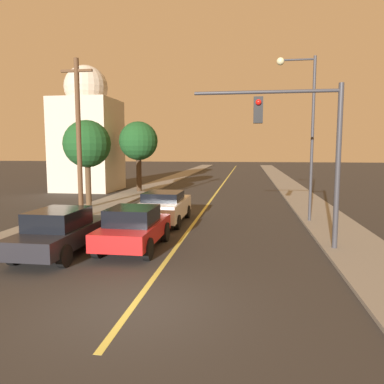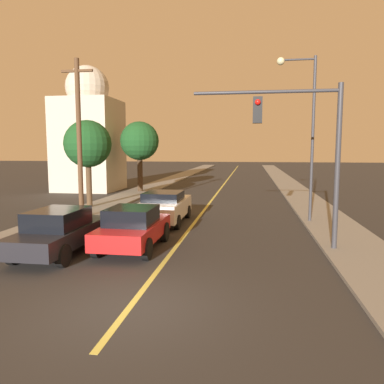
{
  "view_description": "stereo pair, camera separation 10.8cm",
  "coord_description": "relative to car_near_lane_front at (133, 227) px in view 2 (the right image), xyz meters",
  "views": [
    {
      "loc": [
        2.53,
        -7.8,
        3.55
      ],
      "look_at": [
        0.0,
        9.11,
        1.6
      ],
      "focal_mm": 35.0,
      "sensor_mm": 36.0,
      "label": 1
    },
    {
      "loc": [
        2.64,
        -7.78,
        3.55
      ],
      "look_at": [
        0.0,
        9.11,
        1.6
      ],
      "focal_mm": 35.0,
      "sensor_mm": 36.0,
      "label": 2
    }
  ],
  "objects": [
    {
      "name": "tree_left_far",
      "position": [
        -5.43,
        8.44,
        3.06
      ],
      "size": [
        2.78,
        2.78,
        5.15
      ],
      "color": "#4C3823",
      "rests_on": "ground"
    },
    {
      "name": "ground_plane",
      "position": [
        1.45,
        -4.8,
        -0.79
      ],
      "size": [
        200.0,
        200.0,
        0.0
      ],
      "primitive_type": "plane",
      "color": "#2D2B28"
    },
    {
      "name": "traffic_signal_mast",
      "position": [
        5.8,
        0.81,
        3.2
      ],
      "size": [
        5.05,
        0.42,
        5.65
      ],
      "color": "#333338",
      "rests_on": "ground"
    },
    {
      "name": "car_near_lane_second",
      "position": [
        0.0,
        4.88,
        0.02
      ],
      "size": [
        2.04,
        4.56,
        1.53
      ],
      "color": "white",
      "rests_on": "ground"
    },
    {
      "name": "sidewalk_left",
      "position": [
        -4.98,
        31.2,
        -0.73
      ],
      "size": [
        2.5,
        80.0,
        0.12
      ],
      "color": "gray",
      "rests_on": "ground"
    },
    {
      "name": "utility_pole_left",
      "position": [
        -4.33,
        5.04,
        3.4
      ],
      "size": [
        1.6,
        0.24,
        7.83
      ],
      "color": "#513823",
      "rests_on": "ground"
    },
    {
      "name": "domed_building_left",
      "position": [
        -9.72,
        18.19,
        4.07
      ],
      "size": [
        4.99,
        4.99,
        10.6
      ],
      "color": "#BCB29E",
      "rests_on": "ground"
    },
    {
      "name": "tree_left_near",
      "position": [
        -4.9,
        17.2,
        3.41
      ],
      "size": [
        3.15,
        3.15,
        5.7
      ],
      "color": "#3D2B1C",
      "rests_on": "ground"
    },
    {
      "name": "road_surface",
      "position": [
        1.45,
        31.2,
        -0.78
      ],
      "size": [
        10.35,
        80.0,
        0.01
      ],
      "color": "#2D2B28",
      "rests_on": "ground"
    },
    {
      "name": "streetlamp_right",
      "position": [
        6.58,
        5.94,
        4.24
      ],
      "size": [
        1.82,
        0.36,
        7.74
      ],
      "color": "#333338",
      "rests_on": "ground"
    },
    {
      "name": "car_near_lane_front",
      "position": [
        0.0,
        0.0,
        0.0
      ],
      "size": [
        1.91,
        4.11,
        1.53
      ],
      "color": "red",
      "rests_on": "ground"
    },
    {
      "name": "sidewalk_right",
      "position": [
        7.88,
        31.2,
        -0.73
      ],
      "size": [
        2.5,
        80.0,
        0.12
      ],
      "color": "gray",
      "rests_on": "ground"
    },
    {
      "name": "car_outer_lane_front",
      "position": [
        -2.28,
        -0.92,
        0.0
      ],
      "size": [
        1.86,
        4.65,
        1.55
      ],
      "color": "black",
      "rests_on": "ground"
    }
  ]
}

